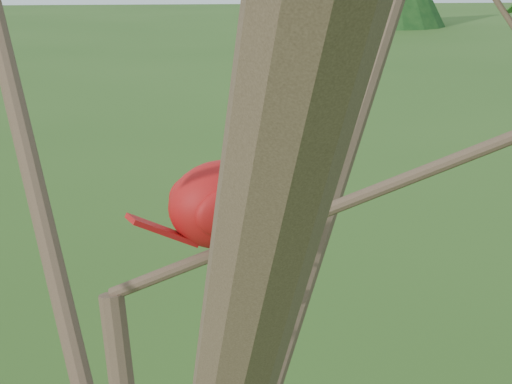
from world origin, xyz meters
TOP-DOWN VIEW (x-y plane):
  - crabapple_tree at (0.03, -0.02)m, footprint 2.35×2.05m
  - cardinal at (0.11, 0.09)m, footprint 0.24×0.16m

SIDE VIEW (x-z plane):
  - cardinal at x=0.11m, z-range 2.00..2.17m
  - crabapple_tree at x=0.03m, z-range 0.65..3.60m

